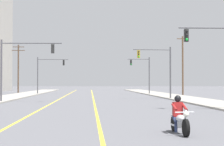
% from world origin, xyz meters
% --- Properties ---
extents(lane_stripe_center, '(0.16, 100.00, 0.01)m').
position_xyz_m(lane_stripe_center, '(-0.03, 45.00, 0.00)').
color(lane_stripe_center, yellow).
rests_on(lane_stripe_center, ground).
extents(lane_stripe_left, '(0.16, 100.00, 0.01)m').
position_xyz_m(lane_stripe_left, '(-4.04, 45.00, 0.00)').
color(lane_stripe_left, yellow).
rests_on(lane_stripe_left, ground).
extents(sidewalk_kerb_right, '(4.40, 110.00, 0.14)m').
position_xyz_m(sidewalk_kerb_right, '(10.84, 40.00, 0.07)').
color(sidewalk_kerb_right, '#9E998E').
rests_on(sidewalk_kerb_right, ground).
extents(sidewalk_kerb_left, '(4.40, 110.00, 0.14)m').
position_xyz_m(sidewalk_kerb_left, '(-10.84, 40.00, 0.07)').
color(sidewalk_kerb_left, '#9E998E').
rests_on(sidewalk_kerb_left, ground).
extents(motorcycle_with_rider, '(0.70, 2.19, 1.46)m').
position_xyz_m(motorcycle_with_rider, '(2.95, 8.28, 0.59)').
color(motorcycle_with_rider, black).
rests_on(motorcycle_with_rider, ground).
extents(traffic_signal_near_right, '(3.70, 0.37, 6.20)m').
position_xyz_m(traffic_signal_near_right, '(8.43, 20.48, 4.02)').
color(traffic_signal_near_right, '#47474C').
rests_on(traffic_signal_near_right, ground).
extents(traffic_signal_near_left, '(6.04, 0.45, 6.20)m').
position_xyz_m(traffic_signal_near_left, '(-7.41, 31.94, 4.17)').
color(traffic_signal_near_left, '#47474C').
rests_on(traffic_signal_near_left, ground).
extents(traffic_signal_mid_right, '(4.59, 0.52, 6.20)m').
position_xyz_m(traffic_signal_mid_right, '(7.79, 38.49, 4.08)').
color(traffic_signal_mid_right, '#47474C').
rests_on(traffic_signal_mid_right, ground).
extents(traffic_signal_mid_left, '(5.14, 0.59, 6.20)m').
position_xyz_m(traffic_signal_mid_left, '(-7.68, 58.11, 4.11)').
color(traffic_signal_mid_left, '#47474C').
rests_on(traffic_signal_mid_left, ground).
extents(traffic_signal_far_right, '(3.68, 0.37, 6.20)m').
position_xyz_m(traffic_signal_far_right, '(8.40, 56.71, 4.02)').
color(traffic_signal_far_right, '#47474C').
rests_on(traffic_signal_far_right, ground).
extents(utility_pole_right_far, '(1.81, 0.26, 9.28)m').
position_xyz_m(utility_pole_right_far, '(14.18, 53.16, 4.82)').
color(utility_pole_right_far, brown).
rests_on(utility_pole_right_far, ground).
extents(utility_pole_left_far, '(2.37, 0.26, 8.90)m').
position_xyz_m(utility_pole_left_far, '(-13.56, 64.49, 4.82)').
color(utility_pole_left_far, '#4C3828').
rests_on(utility_pole_left_far, ground).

